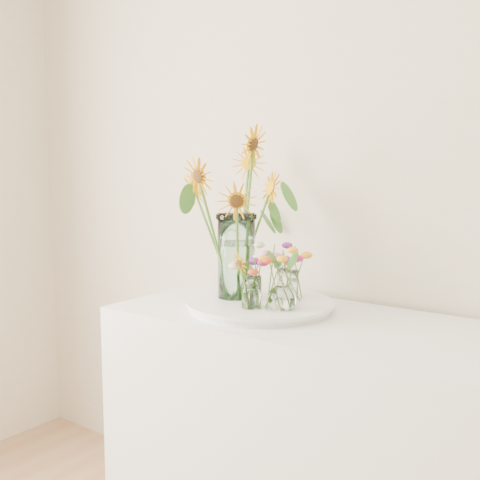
% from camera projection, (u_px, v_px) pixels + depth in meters
% --- Properties ---
extents(counter, '(1.40, 0.60, 0.90)m').
position_uv_depth(counter, '(320.00, 455.00, 1.95)').
color(counter, white).
rests_on(counter, ground_plane).
extents(tray, '(0.47, 0.47, 0.02)m').
position_uv_depth(tray, '(260.00, 306.00, 2.02)').
color(tray, white).
rests_on(tray, counter).
extents(mason_jar, '(0.14, 0.14, 0.30)m').
position_uv_depth(mason_jar, '(236.00, 256.00, 2.06)').
color(mason_jar, '#ACDCCD').
rests_on(mason_jar, tray).
extents(sunflower_bouquet, '(0.78, 0.78, 0.58)m').
position_uv_depth(sunflower_bouquet, '(236.00, 215.00, 2.05)').
color(sunflower_bouquet, '#E49A04').
rests_on(sunflower_bouquet, tray).
extents(small_vase_a, '(0.08, 0.08, 0.11)m').
position_uv_depth(small_vase_a, '(251.00, 293.00, 1.92)').
color(small_vase_a, white).
rests_on(small_vase_a, tray).
extents(wildflower_posy_a, '(0.17, 0.17, 0.20)m').
position_uv_depth(wildflower_posy_a, '(251.00, 279.00, 1.91)').
color(wildflower_posy_a, orange).
rests_on(wildflower_posy_a, tray).
extents(small_vase_b, '(0.11, 0.11, 0.14)m').
position_uv_depth(small_vase_b, '(282.00, 290.00, 1.90)').
color(small_vase_b, white).
rests_on(small_vase_b, tray).
extents(wildflower_posy_b, '(0.21, 0.21, 0.23)m').
position_uv_depth(wildflower_posy_b, '(282.00, 276.00, 1.89)').
color(wildflower_posy_b, orange).
rests_on(wildflower_posy_b, tray).
extents(small_vase_c, '(0.08, 0.08, 0.10)m').
position_uv_depth(small_vase_c, '(289.00, 285.00, 2.05)').
color(small_vase_c, white).
rests_on(small_vase_c, tray).
extents(wildflower_posy_c, '(0.20, 0.20, 0.19)m').
position_uv_depth(wildflower_posy_c, '(290.00, 272.00, 2.05)').
color(wildflower_posy_c, orange).
rests_on(wildflower_posy_c, tray).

